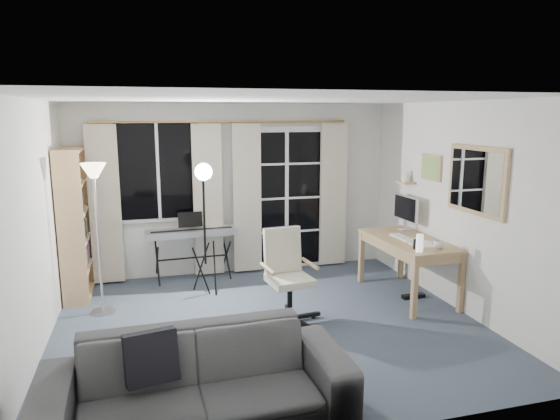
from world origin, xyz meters
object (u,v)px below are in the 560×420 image
object	(u,v)px
desk	(408,246)
monitor	(406,209)
keyboard_piano	(192,233)
mug	(439,244)
sofa	(197,368)
bookshelf	(72,228)
studio_light	(204,187)
torchiere_lamp	(95,194)
office_chair	(286,267)

from	to	relation	value
desk	monitor	distance (m)	0.62
keyboard_piano	monitor	world-z (taller)	monitor
mug	sofa	xyz separation A→B (m)	(-2.91, -1.46, -0.36)
keyboard_piano	sofa	distance (m)	3.27
desk	bookshelf	bearing A→B (deg)	162.50
monitor	studio_light	bearing A→B (deg)	171.92
keyboard_piano	sofa	xyz separation A→B (m)	(-0.27, -3.25, -0.23)
studio_light	monitor	bearing A→B (deg)	-2.62
torchiere_lamp	studio_light	size ratio (longest dim) A/B	1.00
torchiere_lamp	monitor	bearing A→B (deg)	0.13
keyboard_piano	desk	xyz separation A→B (m)	(2.53, -1.29, -0.02)
bookshelf	desk	size ratio (longest dim) A/B	1.32
keyboard_piano	studio_light	distance (m)	0.92
desk	torchiere_lamp	bearing A→B (deg)	170.93
torchiere_lamp	desk	xyz separation A→B (m)	(3.64, -0.44, -0.74)
monitor	sofa	xyz separation A→B (m)	(-3.00, -2.41, -0.58)
bookshelf	office_chair	size ratio (longest dim) A/B	1.81
bookshelf	studio_light	size ratio (longest dim) A/B	1.08
studio_light	office_chair	size ratio (longest dim) A/B	1.68
bookshelf	mug	world-z (taller)	bookshelf
bookshelf	keyboard_piano	size ratio (longest dim) A/B	1.51
office_chair	monitor	xyz separation A→B (m)	(1.85, 0.72, 0.42)
bookshelf	desk	bearing A→B (deg)	-16.36
office_chair	torchiere_lamp	bearing A→B (deg)	153.44
monitor	bookshelf	bearing A→B (deg)	169.07
studio_light	office_chair	bearing A→B (deg)	-49.20
office_chair	mug	distance (m)	1.78
keyboard_piano	mug	world-z (taller)	keyboard_piano
studio_light	mug	world-z (taller)	studio_light
sofa	keyboard_piano	bearing A→B (deg)	83.98
bookshelf	desk	world-z (taller)	bookshelf
studio_light	office_chair	xyz separation A→B (m)	(0.76, -0.99, -0.78)
torchiere_lamp	sofa	world-z (taller)	torchiere_lamp
mug	bookshelf	bearing A→B (deg)	158.73
keyboard_piano	office_chair	size ratio (longest dim) A/B	1.20
bookshelf	studio_light	distance (m)	1.70
mug	studio_light	bearing A→B (deg)	154.15
desk	monitor	bearing A→B (deg)	64.23
torchiere_lamp	desk	world-z (taller)	torchiere_lamp
office_chair	mug	bearing A→B (deg)	-14.23
office_chair	monitor	world-z (taller)	monitor
bookshelf	keyboard_piano	world-z (taller)	bookshelf
torchiere_lamp	mug	bearing A→B (deg)	-14.10
mug	sofa	size ratio (longest dim) A/B	0.05
torchiere_lamp	studio_light	distance (m)	1.26
mug	sofa	distance (m)	3.27
desk	monitor	size ratio (longest dim) A/B	2.64
bookshelf	torchiere_lamp	size ratio (longest dim) A/B	1.07
studio_light	desk	size ratio (longest dim) A/B	1.22
office_chair	desk	world-z (taller)	office_chair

